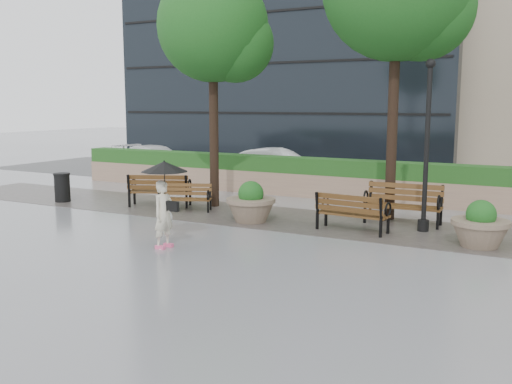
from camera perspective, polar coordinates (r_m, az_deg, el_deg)
The scene contains 16 objects.
ground at distance 12.89m, azimuth 2.47°, elevation -5.59°, with size 100.00×100.00×0.00m, color gray.
cobble_strip at distance 15.58m, azimuth 7.23°, elevation -3.11°, with size 28.00×3.20×0.01m, color #383330.
hedge_wall at distance 19.21m, azimuth 11.51°, elevation 1.04°, with size 24.00×0.80×1.35m.
asphalt_street at distance 23.13m, azimuth 14.29°, elevation 0.58°, with size 40.00×7.00×0.00m, color black.
bench_0 at distance 18.18m, azimuth -9.58°, elevation -0.48°, with size 2.04×1.43×1.03m.
bench_1 at distance 17.25m, azimuth -7.07°, elevation -1.13°, with size 1.64×1.15×0.82m.
bench_2 at distance 14.60m, azimuth 9.57°, elevation -2.83°, with size 1.86×0.88×0.97m.
bench_3 at distance 15.76m, azimuth 14.45°, elevation -2.01°, with size 2.04×0.87×1.08m.
planter_left at distance 15.57m, azimuth -0.51°, elevation -1.40°, with size 1.35×1.35×1.13m.
planter_right at distance 13.81m, azimuth 21.52°, elevation -3.43°, with size 1.29×1.29×1.08m.
trash_bin at distance 19.83m, azimuth -18.81°, elevation 0.36°, with size 0.54×0.54×0.90m, color black.
lamppost at distance 14.81m, azimuth 16.66°, elevation 3.38°, with size 0.28×0.28×4.29m.
tree_0 at distance 17.90m, azimuth -3.78°, elevation 15.76°, with size 3.47×3.37×7.22m.
car_left at distance 26.55m, azimuth -9.99°, elevation 3.17°, with size 1.84×4.53×1.31m, color white.
car_right at distance 23.61m, azimuth 2.07°, elevation 2.69°, with size 1.45×4.17×1.37m, color white.
pedestrian at distance 12.81m, azimuth -9.17°, elevation -0.38°, with size 1.06×1.06×1.94m.
Camera 1 is at (5.36, -11.27, 3.20)m, focal length 40.00 mm.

